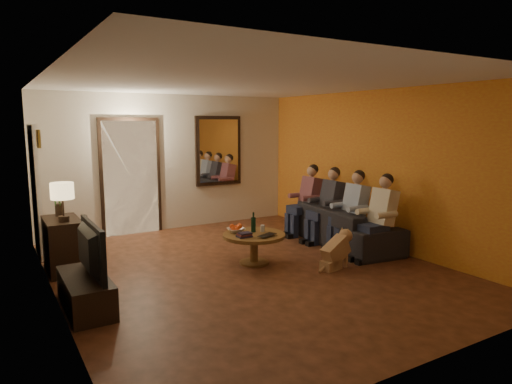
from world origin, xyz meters
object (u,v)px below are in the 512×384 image
person_a (380,220)px  person_b (352,213)px  laptop (270,236)px  tv (83,250)px  person_c (329,208)px  dresser (63,245)px  table_lamp (63,202)px  bowl (236,230)px  coffee_table (254,249)px  tv_stand (86,293)px  dog (336,249)px  person_d (308,202)px  sofa (344,225)px  wine_bottle (253,222)px

person_a → person_b: bearing=90.0°
laptop → person_a: bearing=-40.1°
tv → person_a: size_ratio=0.87×
tv → person_c: (4.23, 0.91, -0.07)m
person_c → person_a: bearing=-90.0°
dresser → table_lamp: 0.68m
table_lamp → bowl: table_lamp is taller
dresser → coffee_table: dresser is taller
tv_stand → laptop: bearing=4.3°
dog → person_d: bearing=52.9°
coffee_table → laptop: (0.10, -0.28, 0.24)m
sofa → wine_bottle: (-1.82, -0.04, 0.28)m
dresser → person_b: person_b is taller
table_lamp → person_a: (4.23, -1.62, -0.41)m
table_lamp → bowl: bearing=-15.6°
tv_stand → tv: tv is taller
tv → coffee_table: tv is taller
person_d → person_c: bearing=-90.0°
tv_stand → person_d: bearing=19.7°
table_lamp → laptop: table_lamp is taller
dresser → tv_stand: (0.00, -1.55, -0.18)m
tv_stand → person_c: person_c is taller
dresser → dog: size_ratio=1.50×
person_a → dog: 0.95m
tv → bowl: bearing=-73.1°
coffee_table → dresser: bearing=156.4°
dresser → person_c: (4.23, -0.64, 0.23)m
tv → sofa: tv is taller
person_b → person_d: bearing=90.0°
tv → wine_bottle: tv is taller
bowl → laptop: 0.57m
dog → laptop: size_ratio=1.70×
bowl → laptop: size_ratio=0.79×
dresser → table_lamp: size_ratio=1.55×
coffee_table → bowl: size_ratio=3.55×
tv → wine_bottle: (2.51, 0.57, -0.07)m
sofa → coffee_table: size_ratio=2.44×
dresser → person_b: 4.41m
dresser → sofa: dresser is taller
tv → person_b: (4.23, 0.31, -0.07)m
person_d → wine_bottle: 1.96m
dog → wine_bottle: bearing=121.7°
tv_stand → laptop: 2.58m
dresser → person_a: person_a is taller
person_b → table_lamp: bearing=166.5°
tv_stand → person_b: bearing=4.2°
coffee_table → wine_bottle: (0.05, 0.10, 0.38)m
tv_stand → sofa: (4.33, 0.61, 0.14)m
table_lamp → coffee_table: 2.72m
table_lamp → laptop: size_ratio=1.64×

